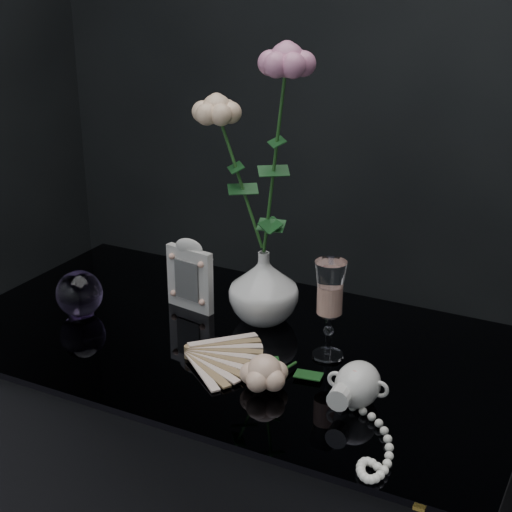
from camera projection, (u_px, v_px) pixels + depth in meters
The scene contains 9 objects.
table at pixel (237, 508), 1.57m from camera, with size 1.05×0.58×0.76m.
vase at pixel (264, 287), 1.48m from camera, with size 0.13×0.13×0.14m, color white.
wine_glass at pixel (329, 310), 1.34m from camera, with size 0.05×0.05×0.18m, color white, non-canonical shape.
picture_frame at pixel (190, 274), 1.53m from camera, with size 0.11×0.08×0.15m, color silver, non-canonical shape.
paperweight at pixel (79, 294), 1.51m from camera, with size 0.09×0.09×0.09m, color #8F6DB1, non-canonical shape.
paper_fan at pixel (189, 351), 1.36m from camera, with size 0.26×0.20×0.03m, color #F3E8C2, non-canonical shape.
loose_rose at pixel (264, 372), 1.26m from camera, with size 0.13×0.17×0.06m, color beige, non-canonical shape.
pearl_jar at pixel (358, 383), 1.22m from camera, with size 0.24×0.26×0.07m, color white, non-canonical shape.
roses at pixel (257, 151), 1.39m from camera, with size 0.22×0.10×0.43m.
Camera 1 is at (0.62, -1.07, 1.43)m, focal length 55.00 mm.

